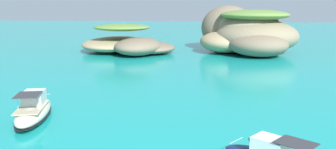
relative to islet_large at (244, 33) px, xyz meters
The scene contains 3 objects.
islet_large is the anchor object (origin of this frame).
islet_small 24.32m from the islet_large, behind, with size 20.68×22.44×5.96m.
motorboat_cream 52.12m from the islet_large, 113.39° to the right, with size 4.49×8.44×2.54m.
Camera 1 is at (2.24, -18.21, 9.56)m, focal length 37.83 mm.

